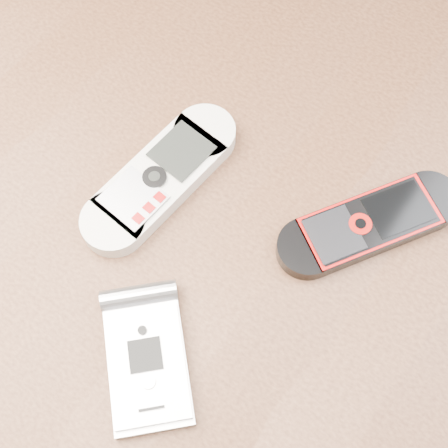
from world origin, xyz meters
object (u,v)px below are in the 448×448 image
(table, at_px, (219,273))
(motorola_razr, at_px, (147,361))
(nokia_white, at_px, (161,177))
(nokia_black_red, at_px, (369,224))

(table, bearing_deg, motorola_razr, -79.39)
(table, xyz_separation_m, nokia_white, (-0.06, 0.00, 0.11))
(nokia_black_red, height_order, motorola_razr, motorola_razr)
(nokia_white, distance_m, nokia_black_red, 0.16)
(nokia_black_red, relative_size, motorola_razr, 1.42)
(nokia_white, bearing_deg, nokia_black_red, 26.98)
(nokia_white, xyz_separation_m, motorola_razr, (0.08, -0.11, -0.00))
(table, relative_size, nokia_white, 8.17)
(table, distance_m, motorola_razr, 0.16)
(table, xyz_separation_m, motorola_razr, (0.02, -0.11, 0.11))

